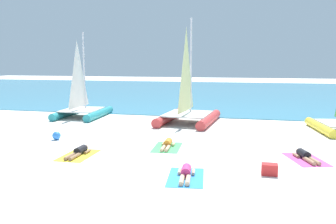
{
  "coord_description": "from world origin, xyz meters",
  "views": [
    {
      "loc": [
        3.86,
        -10.84,
        3.55
      ],
      "look_at": [
        0.0,
        5.04,
        1.2
      ],
      "focal_mm": 37.17,
      "sensor_mm": 36.0,
      "label": 1
    }
  ],
  "objects_px": {
    "sunbather_leftmost": "(79,152)",
    "towel_center_left": "(167,147)",
    "sailboat_teal": "(82,105)",
    "towel_rightmost": "(306,159)",
    "sunbather_center_left": "(167,144)",
    "towel_leftmost": "(78,155)",
    "towel_center_right": "(186,177)",
    "sailboat_red": "(188,108)",
    "sunbather_center_right": "(186,173)",
    "cooler_box": "(269,169)",
    "beach_ball": "(56,136)",
    "sunbather_rightmost": "(305,156)"
  },
  "relations": [
    {
      "from": "sunbather_leftmost",
      "to": "towel_center_left",
      "type": "distance_m",
      "value": 3.6
    },
    {
      "from": "sailboat_teal",
      "to": "towel_rightmost",
      "type": "xyz_separation_m",
      "value": [
        12.69,
        -7.15,
        -0.81
      ]
    },
    {
      "from": "sunbather_center_left",
      "to": "sunbather_leftmost",
      "type": "bearing_deg",
      "value": -150.84
    },
    {
      "from": "towel_leftmost",
      "to": "towel_center_right",
      "type": "height_order",
      "value": "same"
    },
    {
      "from": "sailboat_teal",
      "to": "sunbather_center_left",
      "type": "height_order",
      "value": "sailboat_teal"
    },
    {
      "from": "sailboat_red",
      "to": "towel_center_right",
      "type": "bearing_deg",
      "value": -75.9
    },
    {
      "from": "sailboat_teal",
      "to": "sunbather_leftmost",
      "type": "distance_m",
      "value": 9.56
    },
    {
      "from": "sunbather_center_right",
      "to": "towel_center_right",
      "type": "bearing_deg",
      "value": -90.0
    },
    {
      "from": "sailboat_red",
      "to": "sunbather_center_left",
      "type": "distance_m",
      "value": 5.98
    },
    {
      "from": "towel_center_right",
      "to": "sunbather_center_left",
      "type": "bearing_deg",
      "value": 112.13
    },
    {
      "from": "towel_center_right",
      "to": "cooler_box",
      "type": "distance_m",
      "value": 2.69
    },
    {
      "from": "towel_leftmost",
      "to": "cooler_box",
      "type": "xyz_separation_m",
      "value": [
        7.03,
        -0.69,
        0.17
      ]
    },
    {
      "from": "sailboat_teal",
      "to": "sunbather_leftmost",
      "type": "height_order",
      "value": "sailboat_teal"
    },
    {
      "from": "towel_center_left",
      "to": "sailboat_teal",
      "type": "bearing_deg",
      "value": 137.97
    },
    {
      "from": "sailboat_red",
      "to": "towel_center_right",
      "type": "height_order",
      "value": "sailboat_red"
    },
    {
      "from": "sunbather_center_right",
      "to": "sunbather_center_left",
      "type": "bearing_deg",
      "value": 105.02
    },
    {
      "from": "sailboat_red",
      "to": "beach_ball",
      "type": "relative_size",
      "value": 15.86
    },
    {
      "from": "towel_leftmost",
      "to": "sunbather_leftmost",
      "type": "distance_m",
      "value": 0.14
    },
    {
      "from": "towel_leftmost",
      "to": "towel_center_left",
      "type": "bearing_deg",
      "value": 33.72
    },
    {
      "from": "sailboat_teal",
      "to": "sunbather_center_right",
      "type": "relative_size",
      "value": 3.5
    },
    {
      "from": "sunbather_leftmost",
      "to": "sunbather_rightmost",
      "type": "bearing_deg",
      "value": 8.51
    },
    {
      "from": "towel_center_right",
      "to": "sailboat_teal",
      "type": "bearing_deg",
      "value": 130.82
    },
    {
      "from": "sunbather_center_right",
      "to": "sailboat_teal",
      "type": "bearing_deg",
      "value": 123.61
    },
    {
      "from": "sunbather_leftmost",
      "to": "sailboat_red",
      "type": "bearing_deg",
      "value": 69.26
    },
    {
      "from": "sunbather_center_right",
      "to": "sunbather_rightmost",
      "type": "relative_size",
      "value": 1.02
    },
    {
      "from": "sailboat_red",
      "to": "sailboat_teal",
      "type": "bearing_deg",
      "value": 179.41
    },
    {
      "from": "sailboat_red",
      "to": "cooler_box",
      "type": "xyz_separation_m",
      "value": [
        4.22,
        -8.7,
        -0.73
      ]
    },
    {
      "from": "towel_leftmost",
      "to": "beach_ball",
      "type": "relative_size",
      "value": 4.94
    },
    {
      "from": "sunbather_center_right",
      "to": "beach_ball",
      "type": "relative_size",
      "value": 4.07
    },
    {
      "from": "towel_center_right",
      "to": "sunbather_rightmost",
      "type": "height_order",
      "value": "sunbather_rightmost"
    },
    {
      "from": "sailboat_teal",
      "to": "towel_leftmost",
      "type": "bearing_deg",
      "value": -67.59
    },
    {
      "from": "sailboat_red",
      "to": "towel_rightmost",
      "type": "xyz_separation_m",
      "value": [
        5.6,
        -6.56,
        -0.9
      ]
    },
    {
      "from": "sunbather_center_left",
      "to": "cooler_box",
      "type": "distance_m",
      "value": 4.88
    },
    {
      "from": "cooler_box",
      "to": "towel_center_right",
      "type": "bearing_deg",
      "value": -160.99
    },
    {
      "from": "beach_ball",
      "to": "towel_center_left",
      "type": "bearing_deg",
      "value": -2.34
    },
    {
      "from": "sunbather_leftmost",
      "to": "sunbather_center_left",
      "type": "bearing_deg",
      "value": 32.52
    },
    {
      "from": "sailboat_teal",
      "to": "beach_ball",
      "type": "bearing_deg",
      "value": -76.67
    },
    {
      "from": "sunbather_leftmost",
      "to": "towel_rightmost",
      "type": "height_order",
      "value": "sunbather_leftmost"
    },
    {
      "from": "towel_leftmost",
      "to": "towel_center_right",
      "type": "relative_size",
      "value": 1.0
    },
    {
      "from": "towel_center_left",
      "to": "sunbather_center_right",
      "type": "relative_size",
      "value": 1.21
    },
    {
      "from": "sailboat_red",
      "to": "towel_leftmost",
      "type": "xyz_separation_m",
      "value": [
        -2.81,
        -8.01,
        -0.9
      ]
    },
    {
      "from": "sailboat_red",
      "to": "towel_center_left",
      "type": "xyz_separation_m",
      "value": [
        0.21,
        -5.99,
        -0.9
      ]
    },
    {
      "from": "sunbather_center_left",
      "to": "sunbather_center_right",
      "type": "bearing_deg",
      "value": -72.21
    },
    {
      "from": "towel_center_right",
      "to": "beach_ball",
      "type": "xyz_separation_m",
      "value": [
        -6.78,
        3.8,
        0.19
      ]
    },
    {
      "from": "towel_rightmost",
      "to": "cooler_box",
      "type": "height_order",
      "value": "cooler_box"
    },
    {
      "from": "sailboat_red",
      "to": "sailboat_teal",
      "type": "distance_m",
      "value": 7.11
    },
    {
      "from": "beach_ball",
      "to": "cooler_box",
      "type": "height_order",
      "value": "beach_ball"
    },
    {
      "from": "sailboat_red",
      "to": "sunbather_center_right",
      "type": "xyz_separation_m",
      "value": [
        1.68,
        -9.51,
        -0.78
      ]
    },
    {
      "from": "sailboat_teal",
      "to": "sunbather_leftmost",
      "type": "relative_size",
      "value": 3.51
    },
    {
      "from": "sunbather_center_left",
      "to": "cooler_box",
      "type": "relative_size",
      "value": 3.13
    }
  ]
}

